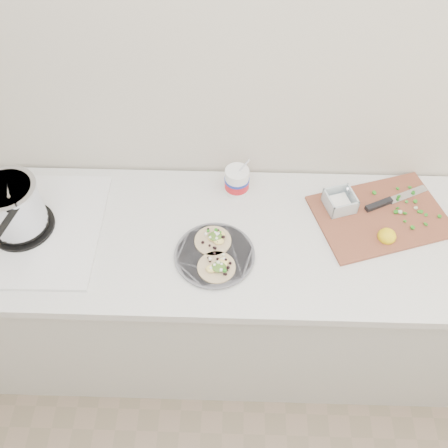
{
  "coord_description": "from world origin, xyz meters",
  "views": [
    {
      "loc": [
        -0.07,
        0.32,
        2.35
      ],
      "look_at": [
        -0.1,
        1.42,
        0.96
      ],
      "focal_mm": 40.0,
      "sensor_mm": 36.0,
      "label": 1
    }
  ],
  "objects_px": {
    "stove": "(17,214)",
    "cutboard": "(377,212)",
    "taco_plate": "(215,254)",
    "tub": "(238,179)"
  },
  "relations": [
    {
      "from": "taco_plate",
      "to": "tub",
      "type": "height_order",
      "value": "tub"
    },
    {
      "from": "stove",
      "to": "taco_plate",
      "type": "height_order",
      "value": "stove"
    },
    {
      "from": "stove",
      "to": "taco_plate",
      "type": "bearing_deg",
      "value": -8.62
    },
    {
      "from": "taco_plate",
      "to": "tub",
      "type": "bearing_deg",
      "value": 76.41
    },
    {
      "from": "stove",
      "to": "taco_plate",
      "type": "distance_m",
      "value": 0.72
    },
    {
      "from": "taco_plate",
      "to": "tub",
      "type": "distance_m",
      "value": 0.33
    },
    {
      "from": "stove",
      "to": "cutboard",
      "type": "distance_m",
      "value": 1.32
    },
    {
      "from": "stove",
      "to": "cutboard",
      "type": "relative_size",
      "value": 1.03
    },
    {
      "from": "stove",
      "to": "cutboard",
      "type": "height_order",
      "value": "stove"
    },
    {
      "from": "taco_plate",
      "to": "cutboard",
      "type": "distance_m",
      "value": 0.64
    }
  ]
}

